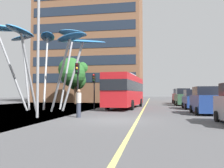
# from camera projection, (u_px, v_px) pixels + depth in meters

# --- Properties ---
(ground) EXTENTS (120.00, 240.00, 0.10)m
(ground) POSITION_uv_depth(u_px,v_px,m) (101.00, 121.00, 13.67)
(ground) COLOR #4C4C4F
(red_bus) EXTENTS (3.32, 11.35, 3.66)m
(red_bus) POSITION_uv_depth(u_px,v_px,m) (126.00, 90.00, 25.38)
(red_bus) COLOR red
(red_bus) RESTS_ON ground
(leaf_sculpture) EXTENTS (11.86, 10.62, 8.37)m
(leaf_sculpture) POSITION_uv_depth(u_px,v_px,m) (42.00, 41.00, 21.86)
(leaf_sculpture) COLOR #9EA0A5
(leaf_sculpture) RESTS_ON ground
(traffic_light_kerb_near) EXTENTS (0.28, 0.42, 3.85)m
(traffic_light_kerb_near) POSITION_uv_depth(u_px,v_px,m) (77.00, 77.00, 17.61)
(traffic_light_kerb_near) COLOR black
(traffic_light_kerb_near) RESTS_ON ground
(traffic_light_kerb_far) EXTENTS (0.28, 0.42, 3.49)m
(traffic_light_kerb_far) POSITION_uv_depth(u_px,v_px,m) (94.00, 84.00, 22.70)
(traffic_light_kerb_far) COLOR black
(traffic_light_kerb_far) RESTS_ON ground
(car_parked_mid) EXTENTS (2.07, 4.03, 2.08)m
(car_parked_mid) POSITION_uv_depth(u_px,v_px,m) (207.00, 101.00, 17.75)
(car_parked_mid) COLOR navy
(car_parked_mid) RESTS_ON ground
(car_parked_far) EXTENTS (1.95, 3.98, 1.98)m
(car_parked_far) POSITION_uv_depth(u_px,v_px,m) (193.00, 100.00, 23.87)
(car_parked_far) COLOR navy
(car_parked_far) RESTS_ON ground
(car_side_street) EXTENTS (1.92, 4.27, 2.25)m
(car_side_street) POSITION_uv_depth(u_px,v_px,m) (182.00, 97.00, 31.09)
(car_side_street) COLOR #2D5138
(car_side_street) RESTS_ON ground
(car_far_side) EXTENTS (1.91, 4.19, 2.35)m
(car_far_side) POSITION_uv_depth(u_px,v_px,m) (179.00, 97.00, 37.40)
(car_far_side) COLOR maroon
(car_far_side) RESTS_ON ground
(street_lamp) EXTENTS (1.78, 0.44, 8.49)m
(street_lamp) POSITION_uv_depth(u_px,v_px,m) (44.00, 35.00, 15.20)
(street_lamp) COLOR gray
(street_lamp) RESTS_ON ground
(tree_pavement_near) EXTENTS (4.64, 5.67, 7.31)m
(tree_pavement_near) POSITION_uv_depth(u_px,v_px,m) (73.00, 74.00, 36.84)
(tree_pavement_near) COLOR brown
(tree_pavement_near) RESTS_ON ground
(tree_pavement_far) EXTENTS (4.23, 4.33, 7.89)m
(tree_pavement_far) POSITION_uv_depth(u_px,v_px,m) (90.00, 73.00, 42.52)
(tree_pavement_far) COLOR brown
(tree_pavement_far) RESTS_ON ground
(pedestrian) EXTENTS (0.34, 0.34, 1.83)m
(pedestrian) POSITION_uv_depth(u_px,v_px,m) (79.00, 103.00, 15.22)
(pedestrian) COLOR #2D3342
(pedestrian) RESTS_ON ground
(backdrop_building) EXTENTS (19.91, 14.94, 24.12)m
(backdrop_building) POSITION_uv_depth(u_px,v_px,m) (93.00, 43.00, 48.61)
(backdrop_building) COLOR brown
(backdrop_building) RESTS_ON ground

